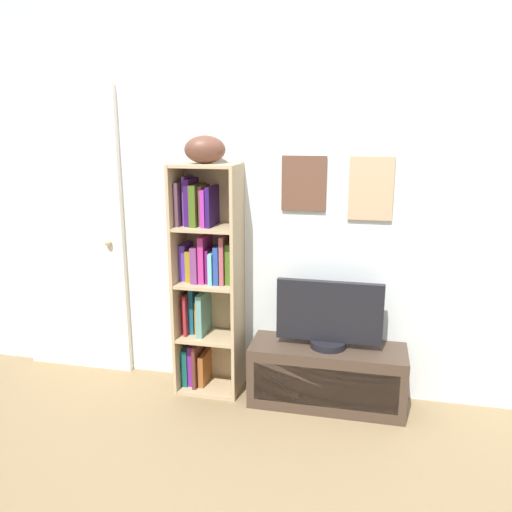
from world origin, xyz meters
name	(u,v)px	position (x,y,z in m)	size (l,w,h in m)	color
ground	(257,502)	(0.00, 0.00, -0.02)	(5.20, 5.20, 0.04)	olive
back_wall	(297,201)	(0.00, 1.13, 1.24)	(4.80, 0.08, 2.48)	silver
bookshelf	(205,277)	(-0.56, 0.99, 0.75)	(0.41, 0.29, 1.47)	tan
football	(205,150)	(-0.53, 0.96, 1.55)	(0.24, 0.16, 0.16)	brown
tv_stand	(327,375)	(0.24, 0.93, 0.19)	(0.95, 0.34, 0.38)	#433327
television	(329,316)	(0.24, 0.93, 0.58)	(0.63, 0.22, 0.41)	black
door	(71,234)	(-1.55, 1.08, 0.97)	(0.78, 0.09, 1.95)	silver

